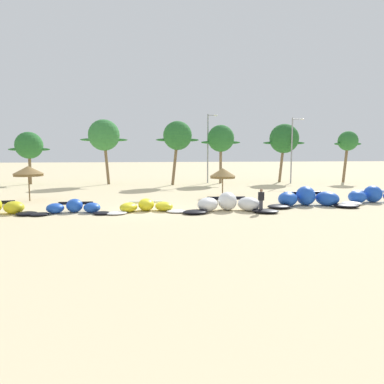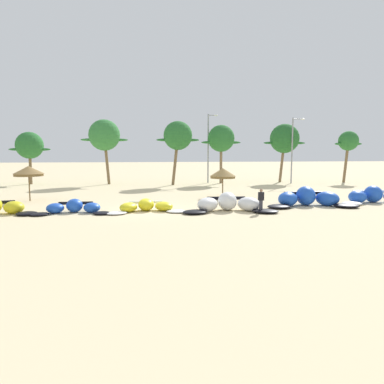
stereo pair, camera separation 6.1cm
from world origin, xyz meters
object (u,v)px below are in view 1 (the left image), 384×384
object	(u,v)px
kite_center	(228,204)
palm_right	(348,142)
person_near_kites	(261,201)
kite_left	(74,208)
palm_left_of_gap	(104,135)
kite_right_of_center	(307,199)
beach_umbrella_near_van	(28,171)
palm_center_right	(221,139)
palm_left	(29,146)
kite_left_of_center	(146,207)
kite_right	(375,196)
beach_umbrella_middle	(223,173)
lamppost_east_center	(293,147)
palm_right_of_gap	(284,139)
lamppost_west_center	(208,145)
palm_center_left	(178,136)

from	to	relation	value
kite_center	palm_right	size ratio (longest dim) A/B	0.98
person_near_kites	palm_right	distance (m)	30.00
kite_center	kite_left	bearing A→B (deg)	176.19
kite_left	palm_right	distance (m)	38.42
kite_center	palm_left_of_gap	world-z (taller)	palm_left_of_gap
kite_right_of_center	palm_right	distance (m)	25.24
beach_umbrella_near_van	palm_center_right	distance (m)	24.68
person_near_kites	palm_left	size ratio (longest dim) A/B	0.24
kite_left_of_center	palm_left_of_gap	size ratio (longest dim) A/B	0.69
kite_right	palm_left_of_gap	distance (m)	31.37
beach_umbrella_middle	kite_right	bearing A→B (deg)	-25.84
person_near_kites	palm_right	world-z (taller)	palm_right
beach_umbrella_middle	palm_left_of_gap	bearing A→B (deg)	128.99
kite_right_of_center	beach_umbrella_near_van	bearing A→B (deg)	165.09
kite_left	beach_umbrella_near_van	distance (m)	8.38
lamppost_east_center	kite_right	bearing A→B (deg)	-93.10
palm_left	palm_right_of_gap	distance (m)	33.50
kite_left_of_center	lamppost_west_center	size ratio (longest dim) A/B	0.62
kite_left_of_center	palm_left	size ratio (longest dim) A/B	0.85
kite_right_of_center	palm_right_of_gap	distance (m)	22.76
kite_right	beach_umbrella_middle	world-z (taller)	beach_umbrella_middle
beach_umbrella_near_van	kite_right_of_center	bearing A→B (deg)	-14.91
palm_right	palm_left_of_gap	bearing A→B (deg)	177.37
kite_left	beach_umbrella_middle	world-z (taller)	beach_umbrella_middle
palm_left	kite_right	bearing A→B (deg)	-33.52
palm_right	beach_umbrella_near_van	bearing A→B (deg)	-159.70
palm_center_left	lamppost_west_center	size ratio (longest dim) A/B	0.87
palm_left_of_gap	kite_left	bearing A→B (deg)	-89.61
palm_left_of_gap	palm_center_left	xyz separation A→B (m)	(9.13, -2.21, -0.12)
kite_right_of_center	palm_right_of_gap	bearing A→B (deg)	72.01
palm_left	palm_right_of_gap	bearing A→B (deg)	-2.36
beach_umbrella_near_van	palm_center_left	bearing A→B (deg)	43.33
beach_umbrella_middle	palm_right_of_gap	bearing A→B (deg)	51.06
kite_left	kite_left_of_center	xyz separation A→B (m)	(4.84, -0.06, -0.02)
palm_right	lamppost_west_center	world-z (taller)	lamppost_west_center
beach_umbrella_middle	palm_center_left	xyz separation A→B (m)	(-2.84, 12.58, 3.91)
palm_left	lamppost_west_center	world-z (taller)	lamppost_west_center
palm_center_right	kite_right_of_center	bearing A→B (deg)	-84.00
palm_right_of_gap	beach_umbrella_middle	bearing A→B (deg)	-128.94
kite_left_of_center	beach_umbrella_near_van	world-z (taller)	beach_umbrella_near_van
person_near_kites	kite_right	bearing A→B (deg)	16.95
palm_left	palm_left_of_gap	bearing A→B (deg)	-8.65
kite_center	lamppost_west_center	size ratio (longest dim) A/B	0.75
beach_umbrella_near_van	palm_left	bearing A→B (deg)	106.31
palm_right_of_gap	beach_umbrella_near_van	bearing A→B (deg)	-151.93
beach_umbrella_middle	palm_center_left	world-z (taller)	palm_center_left
person_near_kites	palm_left	bearing A→B (deg)	131.47
kite_right	palm_center_right	size ratio (longest dim) A/B	0.89
palm_left_of_gap	kite_left_of_center	bearing A→B (deg)	-77.11
lamppost_west_center	lamppost_east_center	xyz separation A→B (m)	(10.77, -2.30, -0.24)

